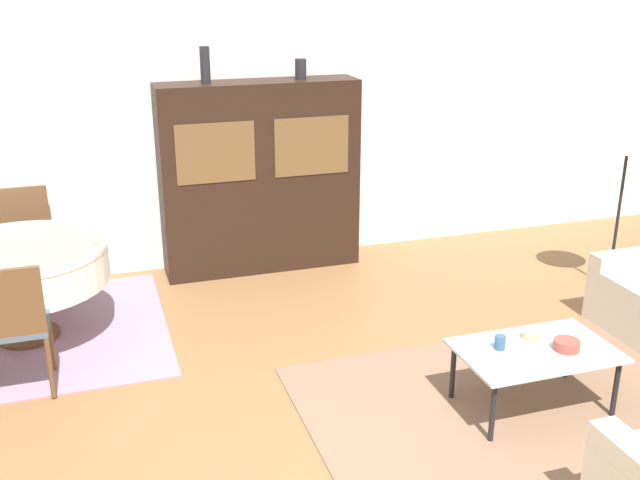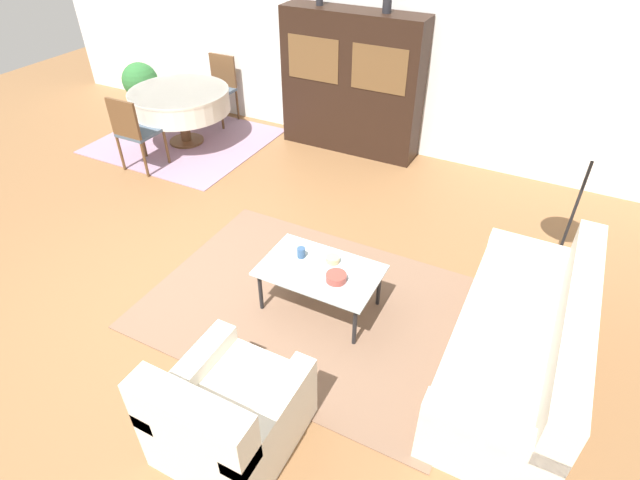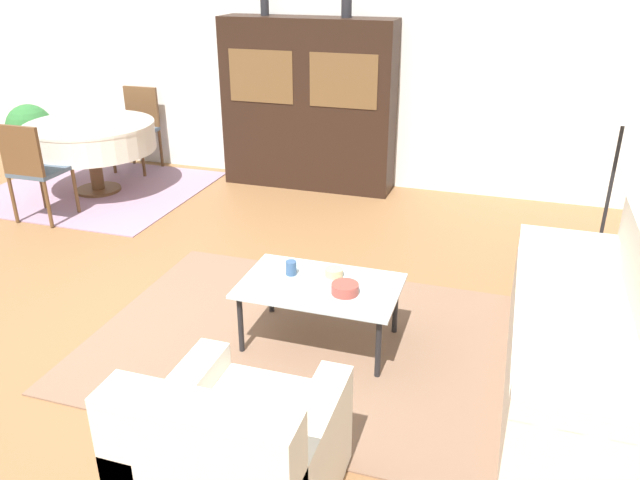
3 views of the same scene
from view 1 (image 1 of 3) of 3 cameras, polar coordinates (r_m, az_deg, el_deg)
The scene contains 15 objects.
ground_plane at distance 4.56m, azimuth 3.15°, elevation -17.42°, with size 14.00×14.00×0.00m, color brown.
wall_back at distance 7.27m, azimuth -6.99°, elevation 8.50°, with size 10.00×0.06×2.70m.
area_rug at distance 5.28m, azimuth 15.14°, elevation -12.43°, with size 2.85×2.08×0.01m.
dining_rug at distance 6.48m, azimuth -21.81°, elevation -6.89°, with size 2.27×2.01×0.01m.
coffee_table at distance 5.14m, azimuth 16.08°, elevation -8.38°, with size 1.02×0.65×0.43m.
display_cabinet at distance 7.17m, azimuth -4.59°, elevation 4.79°, with size 1.88×0.44×1.81m.
dining_table at distance 6.22m, azimuth -21.98°, elevation -1.84°, with size 1.35×1.35×0.76m.
dining_chair_near at distance 5.41m, azimuth -22.38°, elevation -5.75°, with size 0.44×0.44×0.96m.
dining_chair_far at distance 7.08m, azimuth -21.55°, elevation 0.29°, with size 0.44×0.44×0.96m.
floor_lamp at distance 7.02m, azimuth 22.50°, elevation 7.23°, with size 0.49×0.49×1.61m.
cup at distance 5.05m, azimuth 13.55°, elevation -7.58°, with size 0.07×0.07×0.10m.
bowl at distance 5.16m, azimuth 18.27°, elevation -7.60°, with size 0.17×0.17×0.07m.
bowl_small at distance 5.24m, azimuth 15.77°, elevation -6.97°, with size 0.12×0.12×0.05m.
vase_tall at distance 6.88m, azimuth -8.75°, elevation 13.06°, with size 0.09×0.09×0.32m.
vase_short at distance 7.08m, azimuth -1.48°, elevation 12.90°, with size 0.11×0.11×0.18m.
Camera 1 is at (-1.34, -3.38, 2.76)m, focal length 42.00 mm.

